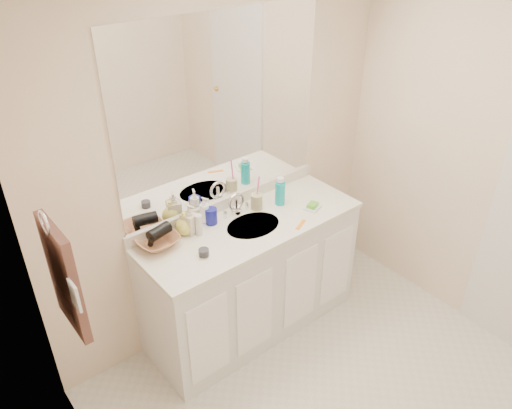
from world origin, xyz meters
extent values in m
cube|color=beige|center=(0.00, 1.30, 1.20)|extent=(2.60, 0.02, 2.40)
cube|color=silver|center=(0.00, 1.02, 0.42)|extent=(1.50, 0.55, 0.85)
cube|color=white|center=(0.00, 1.02, 0.86)|extent=(1.52, 0.57, 0.03)
cube|color=silver|center=(0.00, 1.29, 0.92)|extent=(1.52, 0.03, 0.08)
cylinder|color=beige|center=(0.00, 1.00, 0.87)|extent=(0.37, 0.37, 0.02)
cylinder|color=silver|center=(0.00, 1.18, 0.94)|extent=(0.02, 0.02, 0.11)
cube|color=white|center=(0.00, 1.29, 1.56)|extent=(1.48, 0.01, 1.20)
cylinder|color=navy|center=(-0.19, 1.19, 0.93)|extent=(0.09, 0.09, 0.11)
cylinder|color=tan|center=(0.15, 1.15, 0.93)|extent=(0.08, 0.08, 0.11)
cylinder|color=#FE429A|center=(0.16, 1.15, 1.03)|extent=(0.01, 0.04, 0.20)
cylinder|color=#0EA6AE|center=(0.31, 1.10, 0.96)|extent=(0.09, 0.09, 0.16)
cube|color=white|center=(0.44, 0.91, 0.89)|extent=(0.14, 0.12, 0.01)
cube|color=#5AB72C|center=(0.44, 0.91, 0.90)|extent=(0.09, 0.08, 0.03)
cube|color=orange|center=(0.24, 0.81, 0.88)|extent=(0.12, 0.07, 0.00)
cylinder|color=#2E2D34|center=(-0.43, 0.94, 0.90)|extent=(0.06, 0.06, 0.04)
cylinder|color=silver|center=(-0.32, 1.14, 0.95)|extent=(0.06, 0.06, 0.14)
imported|color=white|center=(-0.22, 1.23, 0.97)|extent=(0.09, 0.09, 0.18)
imported|color=beige|center=(-0.35, 1.20, 0.98)|extent=(0.11, 0.11, 0.20)
imported|color=#E0DC57|center=(-0.39, 1.20, 0.96)|extent=(0.15, 0.15, 0.15)
imported|color=#A36541|center=(-0.58, 1.20, 0.91)|extent=(0.27, 0.27, 0.06)
cylinder|color=black|center=(-0.56, 1.20, 0.97)|extent=(0.16, 0.11, 0.07)
torus|color=silver|center=(-1.27, 0.77, 1.55)|extent=(0.01, 0.11, 0.11)
cube|color=#3C2520|center=(-1.25, 0.77, 1.25)|extent=(0.04, 0.32, 0.55)
cube|color=silver|center=(-1.27, 0.57, 1.30)|extent=(0.01, 0.08, 0.13)
camera|label=1|loc=(-1.67, -1.07, 2.67)|focal=35.00mm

